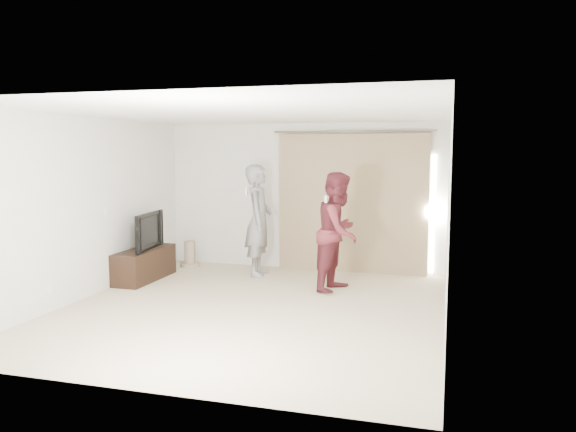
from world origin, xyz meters
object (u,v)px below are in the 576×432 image
object	(u,v)px
tv_console	(145,264)
person_man	(259,220)
tv	(144,231)
person_woman	(339,232)

from	to	relation	value
tv_console	person_man	size ratio (longest dim) A/B	0.70
tv_console	tv	size ratio (longest dim) A/B	1.27
tv	person_man	bearing A→B (deg)	-70.28
tv_console	person_man	distance (m)	2.02
person_woman	person_man	bearing A→B (deg)	156.24
tv_console	person_woman	bearing A→B (deg)	3.66
person_man	person_woman	bearing A→B (deg)	-23.76
person_man	tv_console	bearing A→B (deg)	-152.90
tv_console	person_woman	size ratio (longest dim) A/B	0.74
person_man	tv	bearing A→B (deg)	-152.90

